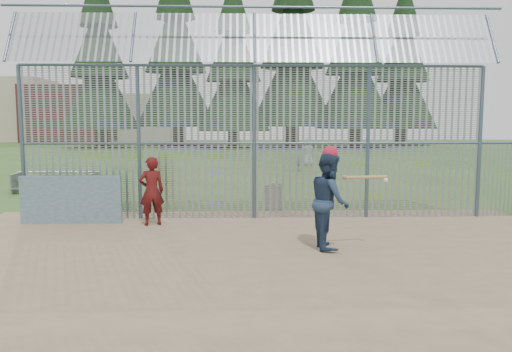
{
  "coord_description": "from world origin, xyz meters",
  "views": [
    {
      "loc": [
        -0.36,
        -9.55,
        2.57
      ],
      "look_at": [
        0.0,
        2.0,
        1.3
      ],
      "focal_mm": 35.0,
      "sensor_mm": 36.0,
      "label": 1
    }
  ],
  "objects_px": {
    "onlooker": "(152,191)",
    "trash_can": "(273,197)",
    "dugout_wall": "(71,200)",
    "batter": "(329,201)",
    "bleacher": "(55,181)"
  },
  "relations": [
    {
      "from": "onlooker",
      "to": "trash_can",
      "type": "distance_m",
      "value": 3.83
    },
    {
      "from": "dugout_wall",
      "to": "batter",
      "type": "distance_m",
      "value": 6.58
    },
    {
      "from": "batter",
      "to": "onlooker",
      "type": "distance_m",
      "value": 4.62
    },
    {
      "from": "batter",
      "to": "bleacher",
      "type": "distance_m",
      "value": 11.92
    },
    {
      "from": "dugout_wall",
      "to": "onlooker",
      "type": "distance_m",
      "value": 2.08
    },
    {
      "from": "dugout_wall",
      "to": "trash_can",
      "type": "xyz_separation_m",
      "value": [
        5.19,
        1.89,
        -0.24
      ]
    },
    {
      "from": "onlooker",
      "to": "bleacher",
      "type": "xyz_separation_m",
      "value": [
        -4.53,
        5.97,
        -0.46
      ]
    },
    {
      "from": "trash_can",
      "to": "dugout_wall",
      "type": "bearing_deg",
      "value": -160.0
    },
    {
      "from": "batter",
      "to": "onlooker",
      "type": "bearing_deg",
      "value": 57.74
    },
    {
      "from": "dugout_wall",
      "to": "batter",
      "type": "xyz_separation_m",
      "value": [
        6.02,
        -2.62,
        0.36
      ]
    },
    {
      "from": "dugout_wall",
      "to": "batter",
      "type": "relative_size",
      "value": 1.3
    },
    {
      "from": "onlooker",
      "to": "trash_can",
      "type": "xyz_separation_m",
      "value": [
        3.13,
        2.14,
        -0.49
      ]
    },
    {
      "from": "batter",
      "to": "bleacher",
      "type": "height_order",
      "value": "batter"
    },
    {
      "from": "onlooker",
      "to": "trash_can",
      "type": "relative_size",
      "value": 2.06
    },
    {
      "from": "batter",
      "to": "onlooker",
      "type": "relative_size",
      "value": 1.14
    }
  ]
}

